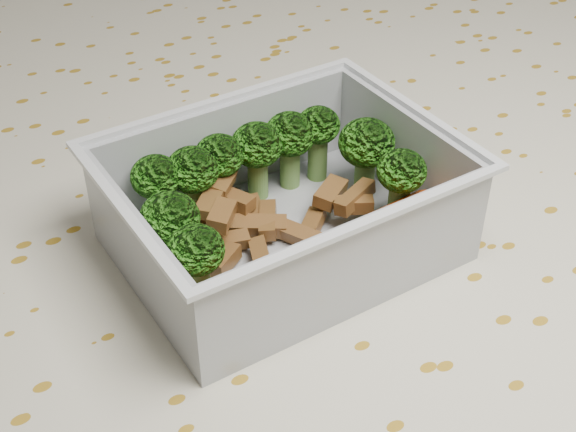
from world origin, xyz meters
TOP-DOWN VIEW (x-y plane):
  - dining_table at (0.00, 0.00)m, footprint 1.40×0.90m
  - tablecloth at (0.00, 0.00)m, footprint 1.46×0.96m
  - lunch_container at (-0.00, -0.00)m, footprint 0.20×0.16m
  - broccoli_florets at (-0.00, 0.02)m, footprint 0.17×0.10m
  - meat_pile at (-0.01, 0.01)m, footprint 0.12×0.08m
  - sausage at (0.00, -0.04)m, footprint 0.17×0.04m

SIDE VIEW (x-z plane):
  - dining_table at x=0.00m, z-range 0.29..1.04m
  - tablecloth at x=0.00m, z-range 0.62..0.81m
  - meat_pile at x=-0.01m, z-range 0.76..0.79m
  - sausage at x=0.00m, z-range 0.76..0.79m
  - lunch_container at x=0.00m, z-range 0.75..0.81m
  - broccoli_florets at x=0.00m, z-range 0.77..0.82m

